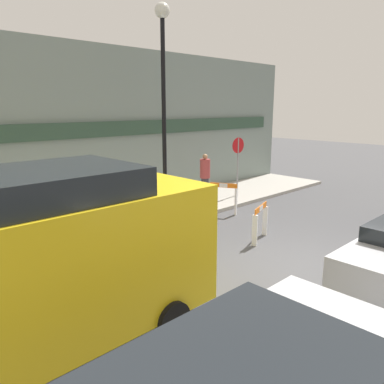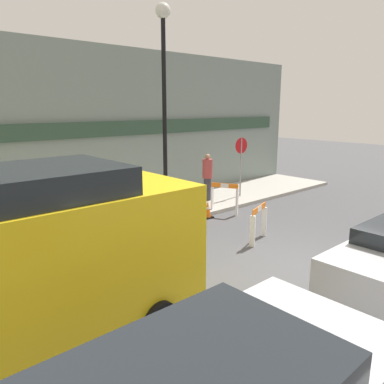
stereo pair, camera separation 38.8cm
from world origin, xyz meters
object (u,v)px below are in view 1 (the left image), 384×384
(stop_sign, at_px, (238,157))
(person_worker, at_px, (149,215))
(work_van, at_px, (35,260))
(person_pedestrian, at_px, (205,176))
(streetlamp_post, at_px, (163,87))

(stop_sign, bearing_deg, person_worker, 23.14)
(stop_sign, xyz_separation_m, person_worker, (-5.75, -1.91, -0.73))
(person_worker, distance_m, work_van, 4.28)
(person_worker, xyz_separation_m, work_van, (-3.63, -2.20, 0.56))
(person_pedestrian, xyz_separation_m, work_van, (-7.97, -4.49, 0.42))
(person_pedestrian, bearing_deg, stop_sign, 158.52)
(stop_sign, relative_size, person_pedestrian, 1.31)
(stop_sign, relative_size, work_van, 0.43)
(stop_sign, height_order, work_van, work_van)
(person_pedestrian, bearing_deg, streetlamp_post, 7.09)
(person_worker, bearing_deg, person_pedestrian, 20.24)
(stop_sign, distance_m, work_van, 10.24)
(streetlamp_post, xyz_separation_m, person_worker, (-1.95, -1.72, -3.20))
(person_worker, relative_size, person_pedestrian, 0.99)
(person_worker, bearing_deg, stop_sign, 10.81)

